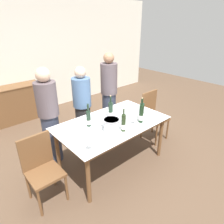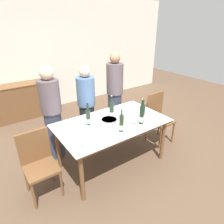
% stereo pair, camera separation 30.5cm
% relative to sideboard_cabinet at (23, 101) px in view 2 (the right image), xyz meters
% --- Properties ---
extents(ground_plane, '(12.00, 12.00, 0.00)m').
position_rel_sideboard_cabinet_xyz_m(ground_plane, '(0.76, -2.71, -0.43)').
color(ground_plane, brown).
extents(back_wall, '(8.00, 0.10, 2.80)m').
position_rel_sideboard_cabinet_xyz_m(back_wall, '(0.76, 0.29, 0.97)').
color(back_wall, silver).
rests_on(back_wall, ground_plane).
extents(sideboard_cabinet, '(1.47, 0.46, 0.86)m').
position_rel_sideboard_cabinet_xyz_m(sideboard_cabinet, '(0.00, 0.00, 0.00)').
color(sideboard_cabinet, brown).
rests_on(sideboard_cabinet, ground_plane).
extents(dining_table, '(1.73, 1.01, 0.78)m').
position_rel_sideboard_cabinet_xyz_m(dining_table, '(0.76, -2.71, 0.28)').
color(dining_table, brown).
rests_on(dining_table, ground_plane).
extents(ice_bucket, '(0.23, 0.23, 0.20)m').
position_rel_sideboard_cabinet_xyz_m(ice_bucket, '(0.56, -2.92, 0.46)').
color(ice_bucket, silver).
rests_on(ice_bucket, dining_table).
extents(wine_bottle_0, '(0.08, 0.08, 0.40)m').
position_rel_sideboard_cabinet_xyz_m(wine_bottle_0, '(0.84, -2.59, 0.48)').
color(wine_bottle_0, '#1E3323').
rests_on(wine_bottle_0, dining_table).
extents(wine_bottle_1, '(0.07, 0.07, 0.37)m').
position_rel_sideboard_cabinet_xyz_m(wine_bottle_1, '(1.17, -2.96, 0.49)').
color(wine_bottle_1, '#1E3323').
rests_on(wine_bottle_1, dining_table).
extents(wine_bottle_2, '(0.07, 0.07, 0.35)m').
position_rel_sideboard_cabinet_xyz_m(wine_bottle_2, '(0.71, -3.02, 0.48)').
color(wine_bottle_2, '#28381E').
rests_on(wine_bottle_2, dining_table).
extents(wine_bottle_3, '(0.07, 0.07, 0.36)m').
position_rel_sideboard_cabinet_xyz_m(wine_bottle_3, '(0.42, -2.57, 0.47)').
color(wine_bottle_3, '#1E3323').
rests_on(wine_bottle_3, dining_table).
extents(wine_bottle_4, '(0.07, 0.07, 0.41)m').
position_rel_sideboard_cabinet_xyz_m(wine_bottle_4, '(1.10, -3.00, 0.49)').
color(wine_bottle_4, black).
rests_on(wine_bottle_4, dining_table).
extents(wine_glass_0, '(0.08, 0.08, 0.15)m').
position_rel_sideboard_cabinet_xyz_m(wine_glass_0, '(0.98, -2.98, 0.46)').
color(wine_glass_0, white).
rests_on(wine_glass_0, dining_table).
extents(wine_glass_1, '(0.08, 0.08, 0.16)m').
position_rel_sideboard_cabinet_xyz_m(wine_glass_1, '(0.06, -3.08, 0.46)').
color(wine_glass_1, white).
rests_on(wine_glass_1, dining_table).
extents(wine_glass_2, '(0.08, 0.08, 0.16)m').
position_rel_sideboard_cabinet_xyz_m(wine_glass_2, '(0.57, -2.74, 0.46)').
color(wine_glass_2, white).
rests_on(wine_glass_2, dining_table).
extents(chair_right_end, '(0.42, 0.42, 0.98)m').
position_rel_sideboard_cabinet_xyz_m(chair_right_end, '(1.92, -2.62, 0.12)').
color(chair_right_end, brown).
rests_on(chair_right_end, ground_plane).
extents(chair_left_end, '(0.42, 0.42, 0.93)m').
position_rel_sideboard_cabinet_xyz_m(chair_left_end, '(-0.40, -2.63, 0.10)').
color(chair_left_end, brown).
rests_on(chair_left_end, ground_plane).
extents(person_host, '(0.33, 0.33, 1.63)m').
position_rel_sideboard_cabinet_xyz_m(person_host, '(0.07, -1.97, 0.39)').
color(person_host, '#383F56').
rests_on(person_host, ground_plane).
extents(person_guest_left, '(0.33, 0.33, 1.53)m').
position_rel_sideboard_cabinet_xyz_m(person_guest_left, '(0.75, -1.90, 0.33)').
color(person_guest_left, '#262628').
rests_on(person_guest_left, ground_plane).
extents(person_guest_right, '(0.33, 0.33, 1.70)m').
position_rel_sideboard_cabinet_xyz_m(person_guest_right, '(1.41, -1.89, 0.42)').
color(person_guest_right, '#383F56').
rests_on(person_guest_right, ground_plane).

